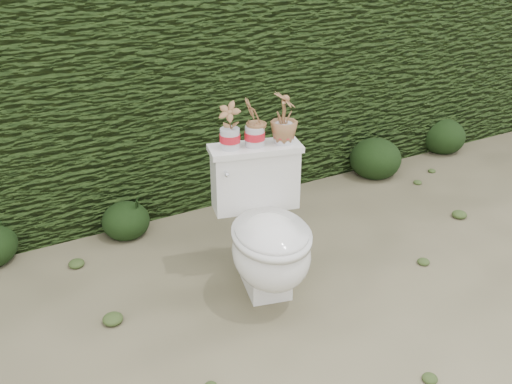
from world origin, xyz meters
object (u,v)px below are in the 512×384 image
toilet (267,235)px  potted_plant_right (284,119)px  potted_plant_left (230,127)px  potted_plant_center (255,124)px

toilet → potted_plant_right: potted_plant_right is taller
potted_plant_left → potted_plant_center: (0.13, -0.03, 0.01)m
potted_plant_right → potted_plant_center: bearing=99.1°
potted_plant_left → potted_plant_right: bearing=39.1°
toilet → potted_plant_center: size_ratio=3.10×
potted_plant_center → toilet: bearing=49.0°
toilet → potted_plant_left: 0.61m
potted_plant_center → potted_plant_right: potted_plant_right is taller
toilet → potted_plant_center: potted_plant_center is taller
toilet → potted_plant_right: 0.62m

